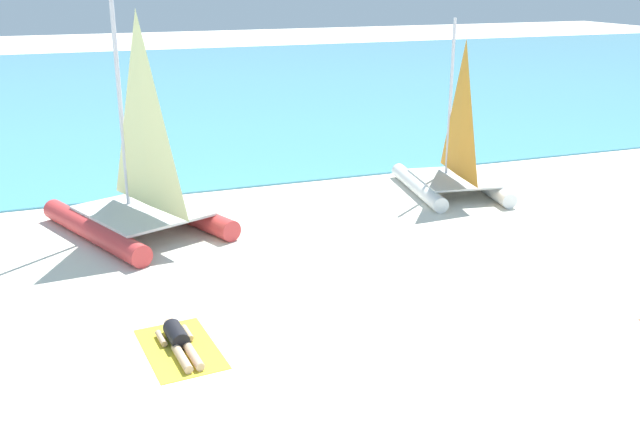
{
  "coord_description": "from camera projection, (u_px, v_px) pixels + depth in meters",
  "views": [
    {
      "loc": [
        -4.75,
        -7.76,
        5.76
      ],
      "look_at": [
        0.0,
        5.11,
        1.2
      ],
      "focal_mm": 40.58,
      "sensor_mm": 36.0,
      "label": 1
    }
  ],
  "objects": [
    {
      "name": "sailboat_red",
      "position": [
        140.0,
        197.0,
        16.74
      ],
      "size": [
        4.21,
        5.06,
        5.65
      ],
      "rotation": [
        0.0,
        0.0,
        0.39
      ],
      "color": "#CC3838",
      "rests_on": "ground"
    },
    {
      "name": "ground_plane",
      "position": [
        256.0,
        202.0,
        19.19
      ],
      "size": [
        120.0,
        120.0,
        0.0
      ],
      "primitive_type": "plane",
      "color": "silver"
    },
    {
      "name": "towel_left",
      "position": [
        180.0,
        349.0,
        11.67
      ],
      "size": [
        1.27,
        2.0,
        0.01
      ],
      "primitive_type": "cube",
      "rotation": [
        0.0,
        0.0,
        0.09
      ],
      "color": "yellow",
      "rests_on": "ground"
    },
    {
      "name": "sunbather_left",
      "position": [
        179.0,
        340.0,
        11.68
      ],
      "size": [
        0.58,
        1.57,
        0.3
      ],
      "rotation": [
        0.0,
        0.0,
        0.09
      ],
      "color": "black",
      "rests_on": "towel_left"
    },
    {
      "name": "ocean_water",
      "position": [
        148.0,
        88.0,
        38.18
      ],
      "size": [
        120.0,
        40.0,
        0.05
      ],
      "primitive_type": "cube",
      "color": "#4C9EB7",
      "rests_on": "ground"
    },
    {
      "name": "sailboat_white",
      "position": [
        453.0,
        169.0,
        19.75
      ],
      "size": [
        2.79,
        3.88,
        4.66
      ],
      "rotation": [
        0.0,
        0.0,
        -0.15
      ],
      "color": "white",
      "rests_on": "ground"
    }
  ]
}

